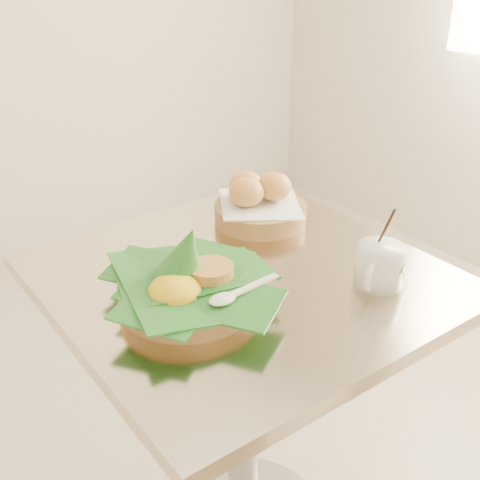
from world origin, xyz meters
TOP-DOWN VIEW (x-y plane):
  - cafe_table at (0.16, 0.04)m, footprint 0.70×0.70m
  - rice_basket at (0.01, 0.01)m, footprint 0.30×0.30m
  - bread_basket at (0.32, 0.21)m, footprint 0.24×0.24m
  - coffee_mug at (0.33, -0.14)m, footprint 0.12×0.09m

SIDE VIEW (x-z plane):
  - cafe_table at x=0.16m, z-range 0.15..0.90m
  - rice_basket at x=0.01m, z-range 0.71..0.87m
  - coffee_mug at x=0.33m, z-range 0.71..0.87m
  - bread_basket at x=0.32m, z-range 0.74..0.85m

